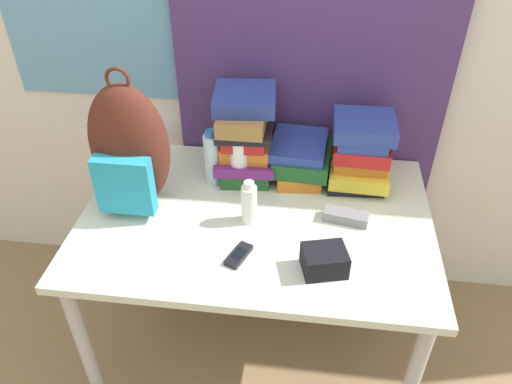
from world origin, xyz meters
The scene contains 13 objects.
wall_back centered at (0.00, 0.91, 1.25)m, with size 6.00×0.06×2.50m.
curtain_blue centered at (0.15, 0.85, 1.25)m, with size 1.02×0.04×2.50m.
desk centered at (0.00, 0.41, 0.63)m, with size 1.20×0.82×0.71m.
backpack centered at (-0.43, 0.43, 0.93)m, with size 0.27×0.20×0.51m.
book_stack_left centered at (-0.07, 0.67, 0.88)m, with size 0.24×0.30×0.33m.
book_stack_center centered at (0.14, 0.67, 0.79)m, with size 0.24×0.27×0.15m.
book_stack_right centered at (0.35, 0.67, 0.84)m, with size 0.24×0.27×0.26m.
water_bottle centered at (-0.18, 0.58, 0.82)m, with size 0.06×0.06×0.22m.
sports_bottle centered at (-0.08, 0.58, 0.83)m, with size 0.07×0.07×0.24m.
sunscreen_bottle centered at (-0.02, 0.38, 0.79)m, with size 0.05×0.05×0.16m.
cell_phone centered at (-0.03, 0.20, 0.72)m, with size 0.08×0.12×0.02m.
sunglasses_case centered at (0.31, 0.42, 0.73)m, with size 0.16×0.08×0.04m.
camera_pouch centered at (0.24, 0.18, 0.75)m, with size 0.15×0.13×0.08m.
Camera 1 is at (0.17, -0.90, 1.82)m, focal length 35.00 mm.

